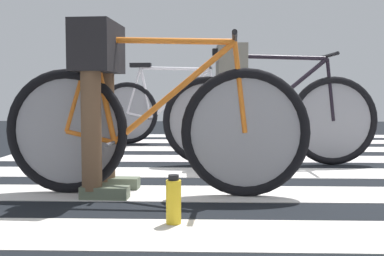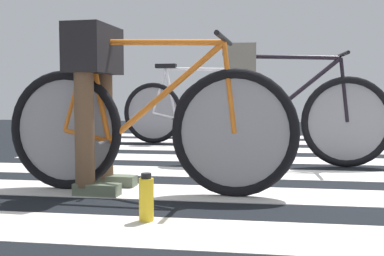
{
  "view_description": "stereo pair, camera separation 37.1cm",
  "coord_description": "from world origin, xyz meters",
  "px_view_note": "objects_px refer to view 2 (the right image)",
  "views": [
    {
      "loc": [
        -0.64,
        -3.15,
        0.59
      ],
      "look_at": [
        -0.74,
        -0.07,
        0.37
      ],
      "focal_mm": 44.12,
      "sensor_mm": 36.0,
      "label": 1
    },
    {
      "loc": [
        -0.27,
        -3.15,
        0.59
      ],
      "look_at": [
        -0.74,
        -0.07,
        0.37
      ],
      "focal_mm": 44.12,
      "sensor_mm": 36.0,
      "label": 2
    }
  ],
  "objects_px": {
    "bicycle_3_of_3": "(195,111)",
    "cyclist_2_of_3": "(242,88)",
    "bicycle_2_of_3": "(281,118)",
    "cyclist_1_of_3": "(95,85)",
    "water_bottle": "(146,199)",
    "bicycle_1_of_3": "(146,127)"
  },
  "relations": [
    {
      "from": "bicycle_2_of_3",
      "to": "water_bottle",
      "type": "bearing_deg",
      "value": -112.77
    },
    {
      "from": "bicycle_1_of_3",
      "to": "bicycle_3_of_3",
      "type": "bearing_deg",
      "value": 95.86
    },
    {
      "from": "bicycle_2_of_3",
      "to": "cyclist_1_of_3",
      "type": "bearing_deg",
      "value": -136.94
    },
    {
      "from": "cyclist_2_of_3",
      "to": "bicycle_3_of_3",
      "type": "height_order",
      "value": "cyclist_2_of_3"
    },
    {
      "from": "cyclist_2_of_3",
      "to": "water_bottle",
      "type": "distance_m",
      "value": 1.87
    },
    {
      "from": "bicycle_1_of_3",
      "to": "bicycle_2_of_3",
      "type": "height_order",
      "value": "same"
    },
    {
      "from": "bicycle_1_of_3",
      "to": "cyclist_1_of_3",
      "type": "height_order",
      "value": "cyclist_1_of_3"
    },
    {
      "from": "bicycle_3_of_3",
      "to": "cyclist_2_of_3",
      "type": "bearing_deg",
      "value": -65.77
    },
    {
      "from": "cyclist_2_of_3",
      "to": "bicycle_2_of_3",
      "type": "bearing_deg",
      "value": 0.0
    },
    {
      "from": "cyclist_1_of_3",
      "to": "water_bottle",
      "type": "relative_size",
      "value": 4.42
    },
    {
      "from": "cyclist_1_of_3",
      "to": "water_bottle",
      "type": "height_order",
      "value": "cyclist_1_of_3"
    },
    {
      "from": "cyclist_1_of_3",
      "to": "cyclist_2_of_3",
      "type": "distance_m",
      "value": 1.39
    },
    {
      "from": "cyclist_1_of_3",
      "to": "cyclist_2_of_3",
      "type": "bearing_deg",
      "value": 57.9
    },
    {
      "from": "bicycle_1_of_3",
      "to": "bicycle_3_of_3",
      "type": "xyz_separation_m",
      "value": [
        -0.12,
        2.76,
        0.0
      ]
    },
    {
      "from": "bicycle_1_of_3",
      "to": "cyclist_2_of_3",
      "type": "bearing_deg",
      "value": 70.0
    },
    {
      "from": "bicycle_2_of_3",
      "to": "bicycle_3_of_3",
      "type": "xyz_separation_m",
      "value": [
        -0.92,
        1.59,
        0.0
      ]
    },
    {
      "from": "bicycle_1_of_3",
      "to": "cyclist_1_of_3",
      "type": "xyz_separation_m",
      "value": [
        -0.31,
        0.02,
        0.24
      ]
    },
    {
      "from": "bicycle_2_of_3",
      "to": "water_bottle",
      "type": "distance_m",
      "value": 1.91
    },
    {
      "from": "cyclist_2_of_3",
      "to": "bicycle_3_of_3",
      "type": "distance_m",
      "value": 1.74
    },
    {
      "from": "bicycle_2_of_3",
      "to": "cyclist_2_of_3",
      "type": "distance_m",
      "value": 0.39
    },
    {
      "from": "cyclist_1_of_3",
      "to": "bicycle_3_of_3",
      "type": "distance_m",
      "value": 2.76
    },
    {
      "from": "water_bottle",
      "to": "cyclist_2_of_3",
      "type": "bearing_deg",
      "value": 79.0
    }
  ]
}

